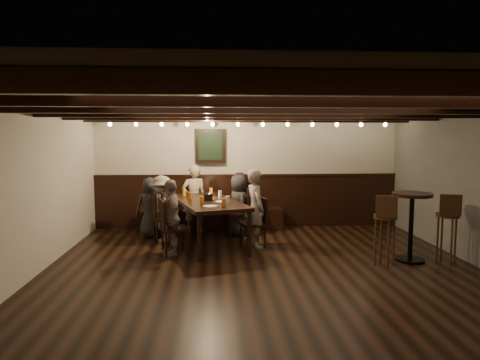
{
  "coord_description": "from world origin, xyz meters",
  "views": [
    {
      "loc": [
        -0.73,
        -5.66,
        1.98
      ],
      "look_at": [
        -0.3,
        1.3,
        1.25
      ],
      "focal_mm": 32.0,
      "sensor_mm": 36.0,
      "label": 1
    }
  ],
  "objects": [
    {
      "name": "plate_far",
      "position": [
        -0.59,
        1.75,
        0.82
      ],
      "size": [
        0.24,
        0.24,
        0.01
      ],
      "primitive_type": "cylinder",
      "color": "white",
      "rests_on": "dining_table"
    },
    {
      "name": "pint_e",
      "position": [
        -0.93,
        1.49,
        0.88
      ],
      "size": [
        0.07,
        0.07,
        0.14
      ],
      "primitive_type": "cylinder",
      "color": "#BF7219",
      "rests_on": "dining_table"
    },
    {
      "name": "person_bench_left",
      "position": [
        -1.96,
        2.6,
        0.59
      ],
      "size": [
        0.66,
        0.52,
        1.18
      ],
      "primitive_type": "imported",
      "rotation": [
        0.0,
        0.0,
        3.42
      ],
      "color": "#2B2B2D",
      "rests_on": "floor"
    },
    {
      "name": "bar_stool_left",
      "position": [
        1.85,
        0.54,
        0.41
      ],
      "size": [
        0.37,
        0.39,
        1.1
      ],
      "rotation": [
        0.0,
        0.0,
        -0.33
      ],
      "color": "#311D0F",
      "rests_on": "floor"
    },
    {
      "name": "plate_near",
      "position": [
        -0.8,
        1.27,
        0.82
      ],
      "size": [
        0.24,
        0.24,
        0.01
      ],
      "primitive_type": "cylinder",
      "color": "white",
      "rests_on": "dining_table"
    },
    {
      "name": "person_right_far",
      "position": [
        -0.0,
        1.76,
        0.69
      ],
      "size": [
        0.46,
        0.58,
        1.39
      ],
      "primitive_type": "imported",
      "rotation": [
        0.0,
        0.0,
        1.85
      ],
      "color": "gray",
      "rests_on": "floor"
    },
    {
      "name": "high_top_table",
      "position": [
        2.35,
        0.75,
        0.71
      ],
      "size": [
        0.61,
        0.61,
        1.08
      ],
      "color": "black",
      "rests_on": "floor"
    },
    {
      "name": "chair_left_far",
      "position": [
        -1.41,
        1.35,
        0.28
      ],
      "size": [
        0.52,
        0.52,
        0.92
      ],
      "rotation": [
        0.0,
        0.0,
        -1.29
      ],
      "color": "black",
      "rests_on": "floor"
    },
    {
      "name": "pint_b",
      "position": [
        -0.79,
        2.68,
        0.88
      ],
      "size": [
        0.07,
        0.07,
        0.14
      ],
      "primitive_type": "cylinder",
      "color": "#BF7219",
      "rests_on": "dining_table"
    },
    {
      "name": "person_left_near",
      "position": [
        -1.69,
        2.21,
        0.62
      ],
      "size": [
        0.67,
        0.9,
        1.24
      ],
      "primitive_type": "imported",
      "rotation": [
        0.0,
        0.0,
        -1.29
      ],
      "color": "gray",
      "rests_on": "floor"
    },
    {
      "name": "bar_stool_right",
      "position": [
        2.85,
        0.59,
        0.41
      ],
      "size": [
        0.37,
        0.39,
        1.1
      ],
      "rotation": [
        0.0,
        0.0,
        -0.31
      ],
      "color": "#311D0F",
      "rests_on": "floor"
    },
    {
      "name": "pint_f",
      "position": [
        -0.5,
        1.51,
        0.88
      ],
      "size": [
        0.07,
        0.07,
        0.14
      ],
      "primitive_type": "cylinder",
      "color": "silver",
      "rests_on": "dining_table"
    },
    {
      "name": "person_bench_right",
      "position": [
        -0.23,
        3.1,
        0.61
      ],
      "size": [
        0.69,
        0.61,
        1.21
      ],
      "primitive_type": "imported",
      "rotation": [
        0.0,
        0.0,
        3.42
      ],
      "color": "maroon",
      "rests_on": "floor"
    },
    {
      "name": "dining_table",
      "position": [
        -0.85,
        1.98,
        0.74
      ],
      "size": [
        1.54,
        2.35,
        0.81
      ],
      "rotation": [
        0.0,
        0.0,
        0.28
      ],
      "color": "black",
      "rests_on": "floor"
    },
    {
      "name": "condiment_caddy",
      "position": [
        -0.83,
        1.94,
        0.87
      ],
      "size": [
        0.15,
        0.1,
        0.12
      ],
      "primitive_type": "cube",
      "color": "black",
      "rests_on": "dining_table"
    },
    {
      "name": "room",
      "position": [
        -0.29,
        2.21,
        1.07
      ],
      "size": [
        7.0,
        7.0,
        7.0
      ],
      "color": "black",
      "rests_on": "ground"
    },
    {
      "name": "pint_c",
      "position": [
        -1.16,
        2.0,
        0.88
      ],
      "size": [
        0.07,
        0.07,
        0.14
      ],
      "primitive_type": "cylinder",
      "color": "#BF7219",
      "rests_on": "dining_table"
    },
    {
      "name": "chair_right_far",
      "position": [
        -0.03,
        1.75,
        0.27
      ],
      "size": [
        0.5,
        0.5,
        0.88
      ],
      "rotation": [
        0.0,
        0.0,
        1.85
      ],
      "color": "black",
      "rests_on": "floor"
    },
    {
      "name": "person_bench_centre",
      "position": [
        -1.14,
        2.99,
        0.69
      ],
      "size": [
        0.58,
        0.46,
        1.38
      ],
      "primitive_type": "imported",
      "rotation": [
        0.0,
        0.0,
        3.42
      ],
      "color": "gray",
      "rests_on": "floor"
    },
    {
      "name": "pint_d",
      "position": [
        -0.62,
        2.26,
        0.88
      ],
      "size": [
        0.07,
        0.07,
        0.14
      ],
      "primitive_type": "cylinder",
      "color": "silver",
      "rests_on": "dining_table"
    },
    {
      "name": "pint_a",
      "position": [
        -1.31,
        2.58,
        0.88
      ],
      "size": [
        0.07,
        0.07,
        0.14
      ],
      "primitive_type": "cylinder",
      "color": "#BF7219",
      "rests_on": "dining_table"
    },
    {
      "name": "pint_g",
      "position": [
        -0.58,
        1.23,
        0.88
      ],
      "size": [
        0.07,
        0.07,
        0.14
      ],
      "primitive_type": "cylinder",
      "color": "#BF7219",
      "rests_on": "dining_table"
    },
    {
      "name": "chair_right_near",
      "position": [
        -0.28,
        2.62,
        0.29
      ],
      "size": [
        0.54,
        0.54,
        0.95
      ],
      "rotation": [
        0.0,
        0.0,
        1.85
      ],
      "color": "black",
      "rests_on": "floor"
    },
    {
      "name": "person_right_near",
      "position": [
        -0.25,
        2.63,
        0.61
      ],
      "size": [
        0.54,
        0.68,
        1.21
      ],
      "primitive_type": "imported",
      "rotation": [
        0.0,
        0.0,
        1.85
      ],
      "color": "#28272A",
      "rests_on": "floor"
    },
    {
      "name": "candle",
      "position": [
        -0.82,
        2.31,
        0.84
      ],
      "size": [
        0.05,
        0.05,
        0.05
      ],
      "primitive_type": "cylinder",
      "color": "beige",
      "rests_on": "dining_table"
    },
    {
      "name": "person_left_far",
      "position": [
        -1.44,
        1.34,
        0.63
      ],
      "size": [
        0.5,
        0.79,
        1.26
      ],
      "primitive_type": "imported",
      "rotation": [
        0.0,
        0.0,
        -1.29
      ],
      "color": "gray",
      "rests_on": "floor"
    },
    {
      "name": "chair_left_near",
      "position": [
        -1.66,
        2.22,
        0.29
      ],
      "size": [
        0.53,
        0.53,
        0.94
      ],
      "rotation": [
        0.0,
        0.0,
        -1.29
      ],
      "color": "black",
      "rests_on": "floor"
    }
  ]
}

